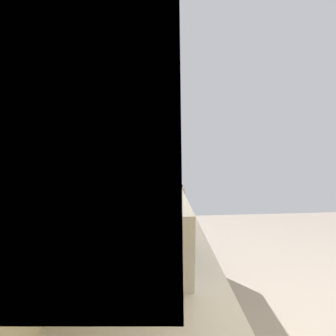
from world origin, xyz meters
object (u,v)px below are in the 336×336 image
(oven_range, at_px, (146,225))
(microwave, at_px, (139,229))
(bowl, at_px, (155,201))
(kettle, at_px, (154,188))

(oven_range, distance_m, microwave, 1.73)
(microwave, height_order, bowl, microwave)
(microwave, distance_m, bowl, 0.77)
(bowl, relative_size, kettle, 0.75)
(microwave, bearing_deg, bowl, -7.18)
(oven_range, relative_size, kettle, 6.19)
(oven_range, height_order, bowl, oven_range)
(microwave, xyz_separation_m, bowl, (0.76, -0.10, -0.10))
(kettle, bearing_deg, microwave, 174.62)
(microwave, distance_m, kettle, 1.03)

